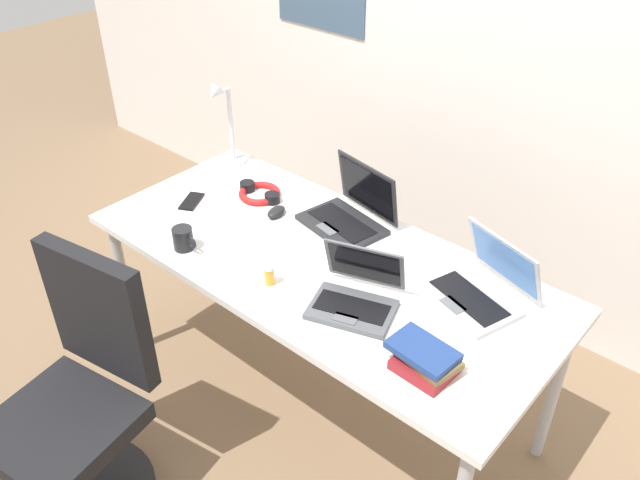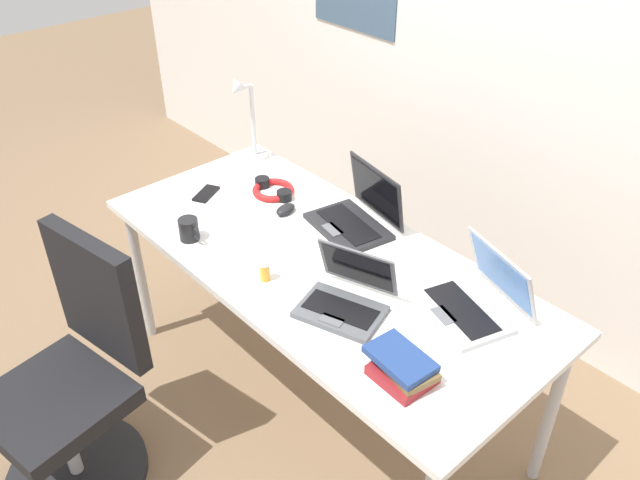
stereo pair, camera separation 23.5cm
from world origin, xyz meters
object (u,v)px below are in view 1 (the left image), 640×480
cell_phone (192,201)px  book_stack (425,359)px  laptop_by_keyboard (480,288)px  computer_mouse (276,212)px  office_chair (80,414)px  desk_lamp (225,125)px  headphones (260,193)px  pill_bottle (269,274)px  coffee_mug (183,239)px  laptop_back_left (356,295)px  laptop_near_lamp (350,213)px

cell_phone → book_stack: 1.27m
laptop_by_keyboard → cell_phone: (-1.22, -0.23, -0.04)m
computer_mouse → office_chair: (-0.01, -0.98, -0.36)m
desk_lamp → headphones: (0.32, -0.11, -0.18)m
laptop_by_keyboard → headphones: laptop_by_keyboard is taller
headphones → pill_bottle: 0.60m
cell_phone → coffee_mug: size_ratio=1.20×
desk_lamp → computer_mouse: bearing=-19.9°
laptop_by_keyboard → headphones: size_ratio=1.80×
cell_phone → office_chair: (0.33, -0.82, -0.35)m
pill_bottle → coffee_mug: 0.40m
desk_lamp → cell_phone: desk_lamp is taller
laptop_by_keyboard → office_chair: size_ratio=0.40×
headphones → coffee_mug: 0.46m
laptop_back_left → office_chair: (-0.60, -0.75, -0.38)m
laptop_back_left → office_chair: size_ratio=0.35×
cell_phone → coffee_mug: coffee_mug is taller
computer_mouse → coffee_mug: coffee_mug is taller
desk_lamp → laptop_near_lamp: size_ratio=1.09×
laptop_back_left → book_stack: laptop_back_left is taller
pill_bottle → book_stack: bearing=1.1°
laptop_back_left → laptop_by_keyboard: 0.42m
laptop_near_lamp → headphones: bearing=-168.5°
laptop_by_keyboard → computer_mouse: (-0.88, -0.07, -0.03)m
desk_lamp → pill_bottle: size_ratio=5.07×
laptop_by_keyboard → coffee_mug: bearing=-154.6°
laptop_by_keyboard → pill_bottle: 0.72m
laptop_near_lamp → coffee_mug: 0.65m
book_stack → office_chair: 1.20m
pill_bottle → laptop_by_keyboard: bearing=34.6°
pill_bottle → office_chair: size_ratio=0.08×
headphones → book_stack: (1.08, -0.38, 0.02)m
laptop_back_left → coffee_mug: size_ratio=3.03×
desk_lamp → cell_phone: 0.41m
headphones → coffee_mug: bearing=-82.6°
computer_mouse → coffee_mug: 0.41m
desk_lamp → computer_mouse: 0.54m
laptop_by_keyboard → book_stack: bearing=-83.9°
desk_lamp → pill_bottle: bearing=-33.4°
desk_lamp → laptop_back_left: desk_lamp is taller
laptop_back_left → coffee_mug: laptop_back_left is taller
laptop_near_lamp → laptop_by_keyboard: bearing=-6.8°
laptop_back_left → book_stack: bearing=-15.7°
coffee_mug → headphones: bearing=97.4°
office_chair → desk_lamp: bearing=112.1°
cell_phone → office_chair: bearing=-96.0°
office_chair → pill_bottle: bearing=65.2°
book_stack → coffee_mug: bearing=-176.0°
laptop_back_left → book_stack: (0.33, -0.09, -0.00)m
laptop_by_keyboard → coffee_mug: (-0.98, -0.47, -0.00)m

